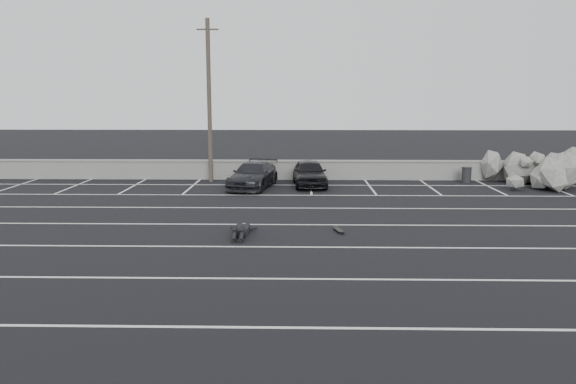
{
  "coord_description": "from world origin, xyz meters",
  "views": [
    {
      "loc": [
        0.44,
        -16.43,
        4.5
      ],
      "look_at": [
        0.01,
        4.04,
        1.0
      ],
      "focal_mm": 35.0,
      "sensor_mm": 36.0,
      "label": 1
    }
  ],
  "objects_px": {
    "car_left": "(310,173)",
    "person": "(242,226)",
    "riprap_pile": "(541,173)",
    "trash_bin": "(466,175)",
    "utility_pole": "(209,101)",
    "skateboard": "(339,230)",
    "car_right": "(253,175)"
  },
  "relations": [
    {
      "from": "car_right",
      "to": "person",
      "type": "height_order",
      "value": "car_right"
    },
    {
      "from": "car_left",
      "to": "person",
      "type": "distance_m",
      "value": 10.37
    },
    {
      "from": "car_left",
      "to": "person",
      "type": "bearing_deg",
      "value": -107.08
    },
    {
      "from": "utility_pole",
      "to": "trash_bin",
      "type": "relative_size",
      "value": 10.22
    },
    {
      "from": "riprap_pile",
      "to": "person",
      "type": "distance_m",
      "value": 17.47
    },
    {
      "from": "trash_bin",
      "to": "skateboard",
      "type": "height_order",
      "value": "trash_bin"
    },
    {
      "from": "trash_bin",
      "to": "riprap_pile",
      "type": "distance_m",
      "value": 3.59
    },
    {
      "from": "car_right",
      "to": "utility_pole",
      "type": "xyz_separation_m",
      "value": [
        -2.43,
        2.12,
        3.64
      ]
    },
    {
      "from": "person",
      "to": "skateboard",
      "type": "height_order",
      "value": "person"
    },
    {
      "from": "utility_pole",
      "to": "skateboard",
      "type": "distance_m",
      "value": 13.44
    },
    {
      "from": "car_left",
      "to": "person",
      "type": "xyz_separation_m",
      "value": [
        -2.41,
        -10.08,
        -0.43
      ]
    },
    {
      "from": "utility_pole",
      "to": "car_right",
      "type": "bearing_deg",
      "value": -41.04
    },
    {
      "from": "car_right",
      "to": "utility_pole",
      "type": "relative_size",
      "value": 0.52
    },
    {
      "from": "skateboard",
      "to": "riprap_pile",
      "type": "bearing_deg",
      "value": 29.32
    },
    {
      "from": "trash_bin",
      "to": "riprap_pile",
      "type": "relative_size",
      "value": 0.16
    },
    {
      "from": "car_right",
      "to": "riprap_pile",
      "type": "relative_size",
      "value": 0.84
    },
    {
      "from": "trash_bin",
      "to": "person",
      "type": "xyz_separation_m",
      "value": [
        -10.7,
        -11.35,
        -0.18
      ]
    },
    {
      "from": "car_left",
      "to": "skateboard",
      "type": "relative_size",
      "value": 5.34
    },
    {
      "from": "riprap_pile",
      "to": "skateboard",
      "type": "bearing_deg",
      "value": -137.54
    },
    {
      "from": "trash_bin",
      "to": "car_right",
      "type": "bearing_deg",
      "value": -170.15
    },
    {
      "from": "car_right",
      "to": "trash_bin",
      "type": "bearing_deg",
      "value": 20.82
    },
    {
      "from": "car_left",
      "to": "utility_pole",
      "type": "distance_m",
      "value": 6.54
    },
    {
      "from": "riprap_pile",
      "to": "utility_pole",
      "type": "bearing_deg",
      "value": 175.74
    },
    {
      "from": "trash_bin",
      "to": "skateboard",
      "type": "relative_size",
      "value": 1.12
    },
    {
      "from": "trash_bin",
      "to": "person",
      "type": "bearing_deg",
      "value": -133.31
    },
    {
      "from": "utility_pole",
      "to": "skateboard",
      "type": "relative_size",
      "value": 11.46
    },
    {
      "from": "car_left",
      "to": "trash_bin",
      "type": "xyz_separation_m",
      "value": [
        8.29,
        1.27,
        -0.25
      ]
    },
    {
      "from": "person",
      "to": "skateboard",
      "type": "relative_size",
      "value": 3.32
    },
    {
      "from": "riprap_pile",
      "to": "trash_bin",
      "type": "bearing_deg",
      "value": 162.56
    },
    {
      "from": "riprap_pile",
      "to": "person",
      "type": "bearing_deg",
      "value": -143.95
    },
    {
      "from": "car_right",
      "to": "utility_pole",
      "type": "distance_m",
      "value": 4.86
    },
    {
      "from": "person",
      "to": "riprap_pile",
      "type": "bearing_deg",
      "value": 37.83
    }
  ]
}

